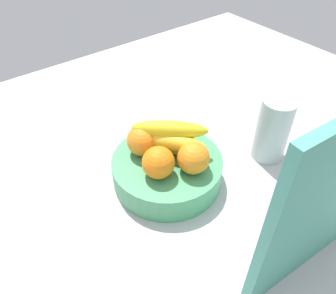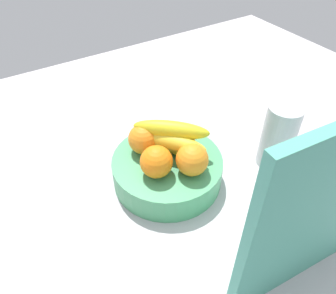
# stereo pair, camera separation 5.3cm
# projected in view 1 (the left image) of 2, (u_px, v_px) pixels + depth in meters

# --- Properties ---
(ground_plane) EXTENTS (1.80, 1.40, 0.03)m
(ground_plane) POSITION_uv_depth(u_px,v_px,m) (171.00, 181.00, 0.80)
(ground_plane) COLOR #BAB2B8
(fruit_bowl) EXTENTS (0.25, 0.25, 0.06)m
(fruit_bowl) POSITION_uv_depth(u_px,v_px,m) (168.00, 170.00, 0.76)
(fruit_bowl) COLOR #489B67
(fruit_bowl) RESTS_ON ground_plane
(orange_front_left) EXTENTS (0.07, 0.07, 0.07)m
(orange_front_left) POSITION_uv_depth(u_px,v_px,m) (158.00, 163.00, 0.69)
(orange_front_left) COLOR orange
(orange_front_left) RESTS_ON fruit_bowl
(orange_front_right) EXTENTS (0.07, 0.07, 0.07)m
(orange_front_right) POSITION_uv_depth(u_px,v_px,m) (193.00, 158.00, 0.70)
(orange_front_right) COLOR orange
(orange_front_right) RESTS_ON fruit_bowl
(orange_center) EXTENTS (0.07, 0.07, 0.07)m
(orange_center) POSITION_uv_depth(u_px,v_px,m) (178.00, 137.00, 0.75)
(orange_center) COLOR orange
(orange_center) RESTS_ON fruit_bowl
(orange_back_left) EXTENTS (0.07, 0.07, 0.07)m
(orange_back_left) POSITION_uv_depth(u_px,v_px,m) (142.00, 141.00, 0.74)
(orange_back_left) COLOR orange
(orange_back_left) RESTS_ON fruit_bowl
(banana_bunch) EXTENTS (0.15, 0.18, 0.08)m
(banana_bunch) POSITION_uv_depth(u_px,v_px,m) (171.00, 138.00, 0.74)
(banana_bunch) COLOR yellow
(banana_bunch) RESTS_ON fruit_bowl
(cutting_board) EXTENTS (0.28, 0.04, 0.36)m
(cutting_board) POSITION_uv_depth(u_px,v_px,m) (328.00, 201.00, 0.51)
(cutting_board) COLOR #4BA38C
(cutting_board) RESTS_ON ground_plane
(thermos_tumbler) EXTENTS (0.08, 0.08, 0.16)m
(thermos_tumbler) POSITION_uv_depth(u_px,v_px,m) (273.00, 130.00, 0.80)
(thermos_tumbler) COLOR #B1BABC
(thermos_tumbler) RESTS_ON ground_plane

